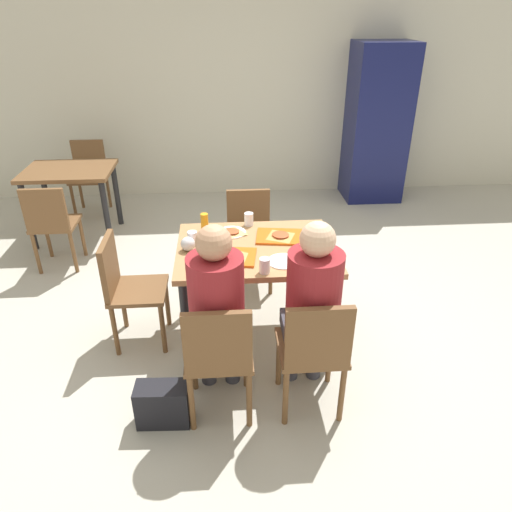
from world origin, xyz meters
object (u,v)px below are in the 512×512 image
Objects in this scene: tray_red_near at (229,257)px; paper_plate_near_edge at (284,261)px; pizza_slice_c at (231,232)px; condiment_bottle at (205,224)px; plastic_cup_c at (193,238)px; background_table at (70,181)px; main_table at (256,259)px; chair_left_end at (126,284)px; plastic_cup_a at (249,219)px; drink_fridge at (377,124)px; chair_near_right at (314,349)px; person_in_red at (217,304)px; background_chair_near at (51,221)px; background_chair_far at (89,171)px; paper_plate_center at (231,232)px; foil_bundle at (188,244)px; plastic_cup_b at (265,266)px; chair_far_side at (249,231)px; chair_near_left at (219,353)px; handbag at (163,404)px; pizza_slice_a at (233,255)px; soda_can at (322,235)px; pizza_slice_b at (281,235)px; tray_red_far at (281,237)px.

tray_red_near reaches higher than paper_plate_near_edge.
pizza_slice_c is 1.41× the size of condiment_bottle.
plastic_cup_c is at bearing 153.89° from paper_plate_near_edge.
main_table is at bearing -46.32° from background_table.
chair_left_end is at bearing -157.81° from condiment_bottle.
plastic_cup_a is 0.05× the size of drink_fridge.
tray_red_near is 0.54m from plastic_cup_a.
chair_near_right is 0.68× the size of person_in_red.
background_chair_near is (-1.81, 1.17, -0.16)m from main_table.
person_in_red is 1.48× the size of background_chair_far.
paper_plate_center is 0.24× the size of background_table.
foil_bundle is at bearing 106.67° from person_in_red.
plastic_cup_b is at bearing -50.87° from background_table.
chair_far_side is 8.52× the size of plastic_cup_a.
pizza_slice_c is at bearing -134.75° from plastic_cup_a.
foil_bundle reaches higher than chair_near_left.
pizza_slice_c is at bearing 66.46° from handbag.
drink_fridge reaches higher than pizza_slice_a.
person_in_red is at bearing -102.52° from pizza_slice_a.
soda_can is (0.67, 0.17, 0.05)m from tray_red_near.
chair_far_side is 1.02m from tray_red_near.
drink_fridge is (1.54, 2.73, 0.16)m from pizza_slice_b.
background_table is at bearing 124.91° from foil_bundle.
drink_fridge is (2.17, 2.79, 0.14)m from plastic_cup_c.
drink_fridge reaches higher than background_chair_near.
tray_red_far is 1.64× the size of paper_plate_center.
tray_red_far is at bearing -41.39° from background_table.
handbag is at bearing -113.42° from paper_plate_center.
chair_near_left reaches higher than paper_plate_near_edge.
paper_plate_center is at bearing 40.04° from foil_bundle.
plastic_cup_b is at bearing -85.63° from plastic_cup_a.
plastic_cup_b is 0.12× the size of background_chair_far.
plastic_cup_b is at bearing -108.71° from tray_red_far.
paper_plate_near_edge is at bearing 44.42° from person_in_red.
person_in_red is at bearing -120.59° from pizza_slice_b.
paper_plate_center is (0.03, 0.39, -0.00)m from tray_red_near.
person_in_red is 4.06m from drink_fridge.
plastic_cup_c reaches higher than background_table.
drink_fridge reaches higher than background_chair_far.
background_table is (-1.34, 1.92, -0.18)m from foil_bundle.
paper_plate_center is 2.20× the size of plastic_cup_c.
chair_near_left and background_chair_near have the same top height.
soda_can is at bearing -21.06° from tray_red_far.
background_chair_near is at bearing -90.00° from background_table.
background_chair_near reaches higher than pizza_slice_a.
person_in_red is at bearing -59.17° from background_table.
drink_fridge is (1.76, 2.49, 0.14)m from plastic_cup_a.
drink_fridge is (1.73, 2.85, 0.29)m from main_table.
tray_red_far is at bearing -13.93° from pizza_slice_c.
pizza_slice_b is at bearing 38.55° from pizza_slice_a.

